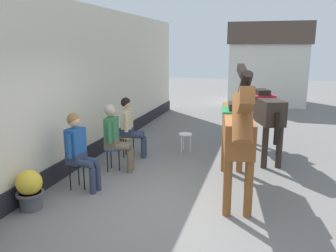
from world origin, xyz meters
name	(u,v)px	position (x,y,z in m)	size (l,w,h in m)	color
ground_plane	(204,153)	(0.00, 3.00, 0.00)	(40.00, 40.00, 0.00)	slate
pub_facade_wall	(73,94)	(-2.55, 1.50, 1.54)	(0.34, 14.00, 3.40)	beige
distant_cottage	(268,63)	(1.40, 11.25, 1.80)	(3.40, 2.60, 3.50)	silver
seated_visitor_near	(79,148)	(-1.77, 0.28, 0.78)	(0.61, 0.49, 1.39)	black
seated_visitor_middle	(115,134)	(-1.56, 1.33, 0.78)	(0.61, 0.49, 1.39)	#194C99
seated_visitor_far	(130,124)	(-1.62, 2.30, 0.78)	(0.61, 0.48, 1.39)	gold
saddled_horse_near	(237,129)	(0.90, 0.85, 1.16)	(0.73, 2.99, 2.06)	brown
saddled_horse_far	(257,105)	(1.18, 3.41, 1.16)	(1.26, 2.87, 2.06)	#2D231E
flower_planter_middle	(30,189)	(-2.14, -0.63, 0.33)	(0.43, 0.43, 0.64)	#4C4C51
spare_stool_white	(185,136)	(-0.47, 3.00, 0.40)	(0.32, 0.32, 0.46)	white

